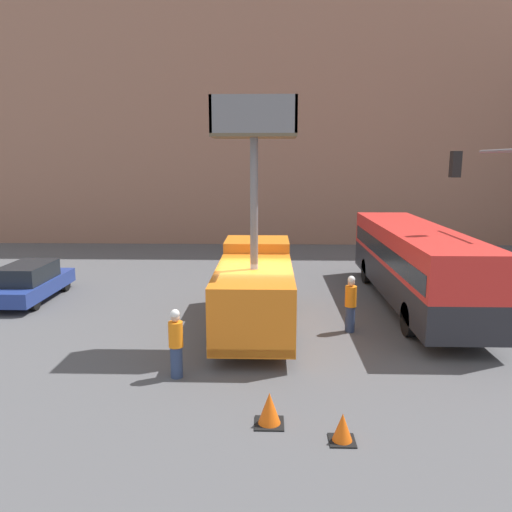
# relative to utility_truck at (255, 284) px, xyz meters

# --- Properties ---
(ground_plane) EXTENTS (120.00, 120.00, 0.00)m
(ground_plane) POSITION_rel_utility_truck_xyz_m (0.06, -0.73, -1.57)
(ground_plane) COLOR #4C4C4F
(building_backdrop_far) EXTENTS (44.00, 10.00, 21.69)m
(building_backdrop_far) POSITION_rel_utility_truck_xyz_m (0.06, 22.52, 9.28)
(building_backdrop_far) COLOR #936651
(building_backdrop_far) RESTS_ON ground_plane
(utility_truck) EXTENTS (2.49, 7.26, 7.47)m
(utility_truck) POSITION_rel_utility_truck_xyz_m (0.00, 0.00, 0.00)
(utility_truck) COLOR orange
(utility_truck) RESTS_ON ground_plane
(city_bus) EXTENTS (2.50, 11.76, 3.09)m
(city_bus) POSITION_rel_utility_truck_xyz_m (6.13, 3.00, 0.27)
(city_bus) COLOR #232328
(city_bus) RESTS_ON ground_plane
(traffic_light_pole) EXTENTS (3.23, 2.98, 6.27)m
(traffic_light_pole) POSITION_rel_utility_truck_xyz_m (8.84, 1.44, 2.64)
(traffic_light_pole) COLOR slate
(traffic_light_pole) RESTS_ON ground_plane
(road_worker_near_truck) EXTENTS (0.38, 0.38, 1.87)m
(road_worker_near_truck) POSITION_rel_utility_truck_xyz_m (-1.96, -4.02, -0.63)
(road_worker_near_truck) COLOR navy
(road_worker_near_truck) RESTS_ON ground_plane
(road_worker_directing) EXTENTS (0.38, 0.38, 1.92)m
(road_worker_directing) POSITION_rel_utility_truck_xyz_m (3.18, -0.27, -0.60)
(road_worker_directing) COLOR navy
(road_worker_directing) RESTS_ON ground_plane
(traffic_cone_near_truck) EXTENTS (0.64, 0.64, 0.73)m
(traffic_cone_near_truck) POSITION_rel_utility_truck_xyz_m (0.49, -6.36, -1.22)
(traffic_cone_near_truck) COLOR black
(traffic_cone_near_truck) RESTS_ON ground_plane
(traffic_cone_mid_road) EXTENTS (0.54, 0.54, 0.62)m
(traffic_cone_mid_road) POSITION_rel_utility_truck_xyz_m (1.98, -7.00, -1.28)
(traffic_cone_mid_road) COLOR black
(traffic_cone_mid_road) RESTS_ON ground_plane
(parked_car_curbside) EXTENTS (1.81, 4.68, 1.55)m
(parked_car_curbside) POSITION_rel_utility_truck_xyz_m (-9.30, 3.20, -0.79)
(parked_car_curbside) COLOR navy
(parked_car_curbside) RESTS_ON ground_plane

